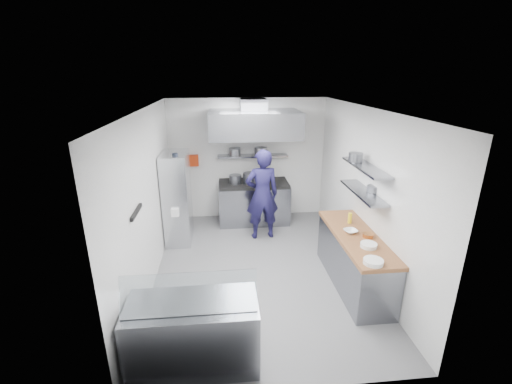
{
  "coord_description": "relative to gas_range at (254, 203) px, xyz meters",
  "views": [
    {
      "loc": [
        -0.6,
        -5.3,
        3.32
      ],
      "look_at": [
        0.0,
        0.6,
        1.25
      ],
      "focal_mm": 24.0,
      "sensor_mm": 36.0,
      "label": 1
    }
  ],
  "objects": [
    {
      "name": "extractor_hood",
      "position": [
        0.0,
        -0.18,
        1.85
      ],
      "size": [
        1.9,
        1.15,
        0.55
      ],
      "primitive_type": "cube",
      "color": "gray",
      "rests_on": "wall_back"
    },
    {
      "name": "shelf_pot_d",
      "position": [
        1.49,
        -2.09,
        1.56
      ],
      "size": [
        0.23,
        0.23,
        0.14
      ],
      "primitive_type": "cylinder",
      "color": "slate",
      "rests_on": "wall_shelf_upper"
    },
    {
      "name": "rack_jar",
      "position": [
        -1.58,
        -0.97,
        1.35
      ],
      "size": [
        0.11,
        0.11,
        0.18
      ],
      "primitive_type": "cylinder",
      "color": "black",
      "rests_on": "wire_rack"
    },
    {
      "name": "wall_shelf_lower",
      "position": [
        1.54,
        -2.4,
        1.05
      ],
      "size": [
        0.3,
        1.3,
        0.04
      ],
      "primitive_type": "cube",
      "color": "gray",
      "rests_on": "wall_right"
    },
    {
      "name": "red_firebox",
      "position": [
        -1.35,
        0.34,
        0.97
      ],
      "size": [
        0.22,
        0.1,
        0.26
      ],
      "primitive_type": "cube",
      "color": "#BD310F",
      "rests_on": "wall_back"
    },
    {
      "name": "wire_rack",
      "position": [
        -1.63,
        -0.77,
        0.48
      ],
      "size": [
        0.5,
        0.9,
        1.85
      ],
      "primitive_type": "cube",
      "color": "silver",
      "rests_on": "floor"
    },
    {
      "name": "chef",
      "position": [
        0.1,
        -0.83,
        0.5
      ],
      "size": [
        0.74,
        0.53,
        1.9
      ],
      "primitive_type": "imported",
      "rotation": [
        0.0,
        0.0,
        3.25
      ],
      "color": "#17143C",
      "rests_on": "floor"
    },
    {
      "name": "ceiling",
      "position": [
        -0.1,
        -2.1,
        2.35
      ],
      "size": [
        5.0,
        5.0,
        0.0
      ],
      "primitive_type": "plane",
      "rotation": [
        3.14,
        0.0,
        0.0
      ],
      "color": "silver",
      "rests_on": "wall_back"
    },
    {
      "name": "wall_back",
      "position": [
        -0.1,
        0.4,
        0.95
      ],
      "size": [
        3.6,
        2.8,
        0.02
      ],
      "primitive_type": "cube",
      "rotation": [
        1.57,
        0.0,
        0.0
      ],
      "color": "white",
      "rests_on": "floor"
    },
    {
      "name": "hood_duct",
      "position": [
        0.0,
        0.05,
        2.23
      ],
      "size": [
        0.55,
        0.55,
        0.24
      ],
      "primitive_type": "cube",
      "color": "slate",
      "rests_on": "extractor_hood"
    },
    {
      "name": "rack_bin_a",
      "position": [
        -1.63,
        -1.19,
        0.35
      ],
      "size": [
        0.14,
        0.18,
        0.16
      ],
      "primitive_type": "cube",
      "color": "white",
      "rests_on": "wire_rack"
    },
    {
      "name": "display_case",
      "position": [
        -1.1,
        -4.1,
        -0.03
      ],
      "size": [
        1.5,
        0.7,
        0.85
      ],
      "primitive_type": "cube",
      "color": "gray",
      "rests_on": "floor"
    },
    {
      "name": "rack_bin_b",
      "position": [
        -1.63,
        -0.72,
        0.85
      ],
      "size": [
        0.15,
        0.2,
        0.18
      ],
      "primitive_type": "cube",
      "color": "yellow",
      "rests_on": "wire_rack"
    },
    {
      "name": "plate_stack_b",
      "position": [
        1.4,
        -3.11,
        0.48
      ],
      "size": [
        0.24,
        0.24,
        0.06
      ],
      "primitive_type": "cylinder",
      "color": "white",
      "rests_on": "prep_counter_top"
    },
    {
      "name": "over_range_shelf",
      "position": [
        0.0,
        0.24,
        1.07
      ],
      "size": [
        1.6,
        0.3,
        0.04
      ],
      "primitive_type": "cube",
      "color": "gray",
      "rests_on": "wall_back"
    },
    {
      "name": "shelf_pot_b",
      "position": [
        0.17,
        0.02,
        1.2
      ],
      "size": [
        0.29,
        0.29,
        0.22
      ],
      "primitive_type": "cylinder",
      "color": "slate",
      "rests_on": "over_range_shelf"
    },
    {
      "name": "copper_pan",
      "position": [
        1.52,
        -2.8,
        0.48
      ],
      "size": [
        0.16,
        0.16,
        0.06
      ],
      "primitive_type": "cylinder",
      "color": "#C87838",
      "rests_on": "prep_counter_top"
    },
    {
      "name": "stock_pot_mid",
      "position": [
        -0.06,
        -0.07,
        0.63
      ],
      "size": [
        0.37,
        0.37,
        0.24
      ],
      "primitive_type": "cylinder",
      "color": "slate",
      "rests_on": "cooktop"
    },
    {
      "name": "cooktop",
      "position": [
        0.0,
        0.0,
        0.48
      ],
      "size": [
        1.57,
        0.78,
        0.06
      ],
      "primitive_type": "cube",
      "color": "black",
      "rests_on": "gas_range"
    },
    {
      "name": "wall_left",
      "position": [
        -1.9,
        -2.1,
        0.95
      ],
      "size": [
        2.8,
        5.0,
        0.02
      ],
      "primitive_type": "cube",
      "rotation": [
        1.57,
        0.0,
        1.57
      ],
      "color": "white",
      "rests_on": "floor"
    },
    {
      "name": "wall_right",
      "position": [
        1.7,
        -2.1,
        0.95
      ],
      "size": [
        2.8,
        5.0,
        0.02
      ],
      "primitive_type": "cube",
      "rotation": [
        1.57,
        0.0,
        -1.57
      ],
      "color": "white",
      "rests_on": "floor"
    },
    {
      "name": "shelf_pot_a",
      "position": [
        -0.41,
        0.19,
        1.18
      ],
      "size": [
        0.26,
        0.26,
        0.18
      ],
      "primitive_type": "cylinder",
      "color": "slate",
      "rests_on": "over_range_shelf"
    },
    {
      "name": "plate_stack_a",
      "position": [
        1.27,
        -3.57,
        0.48
      ],
      "size": [
        0.27,
        0.27,
        0.06
      ],
      "primitive_type": "cylinder",
      "color": "white",
      "rests_on": "prep_counter_top"
    },
    {
      "name": "wall_front",
      "position": [
        -0.1,
        -4.6,
        0.95
      ],
      "size": [
        3.6,
        2.8,
        0.02
      ],
      "primitive_type": "cube",
      "rotation": [
        -1.57,
        0.0,
        0.0
      ],
      "color": "white",
      "rests_on": "floor"
    },
    {
      "name": "display_glass",
      "position": [
        -1.1,
        -4.22,
        0.62
      ],
      "size": [
        1.47,
        0.19,
        0.42
      ],
      "primitive_type": "cube",
      "rotation": [
        -0.38,
        0.0,
        0.0
      ],
      "color": "silver",
      "rests_on": "display_case"
    },
    {
      "name": "floor",
      "position": [
        -0.1,
        -2.1,
        -0.45
      ],
      "size": [
        5.0,
        5.0,
        0.0
      ],
      "primitive_type": "plane",
      "color": "#5C5C5F",
      "rests_on": "ground"
    },
    {
      "name": "gas_range",
      "position": [
        0.0,
        0.0,
        0.0
      ],
      "size": [
        1.6,
        0.8,
        0.9
      ],
      "primitive_type": "cube",
      "color": "gray",
      "rests_on": "floor"
    },
    {
      "name": "stock_pot_left",
      "position": [
        -0.42,
        -0.04,
        0.61
      ],
      "size": [
        0.27,
        0.27,
        0.2
      ],
      "primitive_type": "cylinder",
      "color": "slate",
      "rests_on": "cooktop"
    },
    {
      "name": "prep_counter_top",
      "position": [
        1.38,
        -2.7,
        0.42
      ],
      "size": [
        0.65,
        2.04,
        0.06
      ],
      "primitive_type": "cube",
      "color": "brown",
      "rests_on": "prep_counter_base"
    },
    {
      "name": "prep_counter_base",
      "position": [
        1.38,
        -2.7,
        -0.03
      ],
      "size": [
        0.62,
        2.0,
        0.84
      ],
      "primitive_type": "cube",
      "color": "gray",
      "rests_on": "floor"
    },
    {
      "name": "knife_strip",
      "position": [
        -1.88,
        -3.0,
        1.1
      ],
      "size": [
        0.04,
        0.55,
        0.05
      ],
      "primitive_type": "cube",
      "color": "black",
      "rests_on": "wall_left"
    },
    {
      "name": "wall_shelf_upper",
      "position": [
        1.54,
        -2.4,
        1.47
      ],
      "size": [
        0.3,
        1.3,
        0.04
      ],
      "primitive_type": "cube",
      "color": "gray",
      "rests_on": "wall_right"
    },
    {
      "name": "squeeze_bottle",
      "position": [
        1.43,
        -2.26,
        0.54
      ],
      "size": [
        0.07,
        0.07,
        0.18
      ],
      "primitive_type": "cylinder",
      "color": "yellow",
      "rests_on": "prep_counter_top"
    },
    {
      "name": "shelf_pot_c",
      "position": [
        1.71,
        -2.44,
        1.12
      ],
      "size": [
        0.23,
        0.23,
        0.1
      ],
      "primitive_type": "cylinder",
      "color": "slate",
      "rests_on": "wall_shelf_lower"
    },
    {
      "name": "mixing_bowl",
      "position": [
        1.31,
        -2.62,
        0.48
      ],
      "size": [
        0.25,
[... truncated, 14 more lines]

